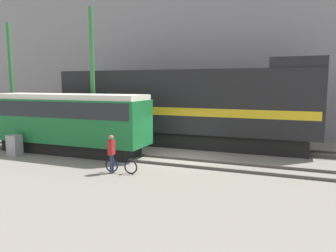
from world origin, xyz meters
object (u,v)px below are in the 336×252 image
person (111,150)px  utility_pole_center (93,78)px  signal_box (15,145)px  bicycle (121,166)px  freight_locomotive (184,106)px  streetcar (68,119)px  utility_pole_left (11,82)px

person → utility_pole_center: (-4.66, 5.43, 3.40)m
utility_pole_center → signal_box: 6.31m
bicycle → signal_box: signal_box is taller
freight_locomotive → signal_box: 10.66m
streetcar → person: size_ratio=5.52×
utility_pole_left → signal_box: size_ratio=7.11×
signal_box → streetcar: bearing=35.9°
streetcar → person: 5.74m
freight_locomotive → person: bearing=-96.1°
bicycle → person: size_ratio=0.92×
utility_pole_left → freight_locomotive: bearing=10.9°
freight_locomotive → bicycle: size_ratio=10.45×
streetcar → utility_pole_center: (0.14, 2.41, 2.48)m
streetcar → utility_pole_center: bearing=86.6°
freight_locomotive → bicycle: bearing=-93.2°
person → signal_box: person is taller
streetcar → signal_box: streetcar is taller
freight_locomotive → streetcar: (-5.63, -4.83, -0.61)m
bicycle → person: 0.89m
utility_pole_center → streetcar: bearing=-93.4°
freight_locomotive → utility_pole_center: (-5.49, -2.41, 1.87)m
freight_locomotive → utility_pole_center: 6.28m
streetcar → person: bearing=-32.1°
utility_pole_left → signal_box: 7.15m
utility_pole_left → signal_box: utility_pole_left is taller
streetcar → signal_box: bearing=-144.1°
utility_pole_left → utility_pole_center: utility_pole_center is taller
bicycle → streetcar: bearing=151.3°
freight_locomotive → bicycle: freight_locomotive is taller
bicycle → signal_box: (-7.67, 1.05, 0.26)m
utility_pole_center → signal_box: size_ratio=7.52×
person → bicycle: bearing=23.3°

